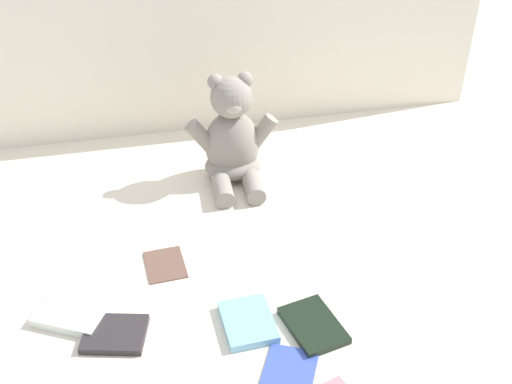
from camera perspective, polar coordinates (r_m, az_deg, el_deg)
The scene contains 9 objects.
ground_plane at distance 1.61m, azimuth -0.58°, elevation -0.94°, with size 3.20×3.20×0.00m, color silver.
backdrop_drape at distance 1.84m, azimuth -3.49°, elevation 14.37°, with size 1.60×0.03×0.60m, color silver.
teddy_bear at distance 1.65m, azimuth -2.13°, elevation 4.59°, with size 0.24×0.22×0.29m.
book_case_1 at distance 1.28m, azimuth -0.73°, elevation -11.67°, with size 0.10×0.13×0.02m, color #7CBBDA.
book_case_2 at distance 1.29m, azimuth -12.63°, elevation -12.41°, with size 0.10×0.12×0.01m, color #2C282B.
book_case_3 at distance 1.35m, azimuth -16.32°, elevation -10.51°, with size 0.09×0.14×0.02m, color white.
book_case_4 at distance 1.43m, azimuth -8.22°, elevation -6.46°, with size 0.08×0.11×0.01m, color brown.
book_case_5 at distance 1.28m, azimuth 5.21°, elevation -11.92°, with size 0.09×0.14×0.01m, color black.
book_case_6 at distance 1.20m, azimuth 2.92°, elevation -16.21°, with size 0.09×0.14×0.01m, color #3C55C0.
Camera 1 is at (-0.26, -1.28, 0.93)m, focal length 44.25 mm.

